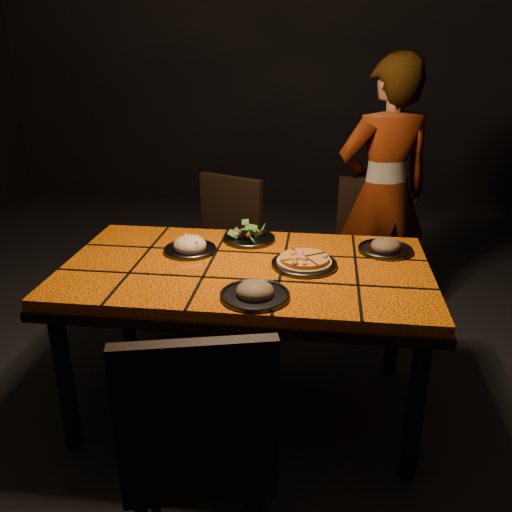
# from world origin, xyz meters

# --- Properties ---
(room_shell) EXTENTS (6.04, 7.04, 3.08)m
(room_shell) POSITION_xyz_m (0.00, 0.00, 1.50)
(room_shell) COLOR black
(room_shell) RESTS_ON ground
(dining_table) EXTENTS (1.62, 0.92, 0.75)m
(dining_table) POSITION_xyz_m (0.00, 0.00, 0.67)
(dining_table) COLOR orange
(dining_table) RESTS_ON ground
(chair_near) EXTENTS (0.53, 0.53, 0.97)m
(chair_near) POSITION_xyz_m (-0.01, -0.91, 0.55)
(chair_near) COLOR black
(chair_near) RESTS_ON ground
(chair_far_left) EXTENTS (0.55, 0.55, 0.92)m
(chair_far_left) POSITION_xyz_m (-0.26, 0.80, 0.53)
(chair_far_left) COLOR black
(chair_far_left) RESTS_ON ground
(chair_far_right) EXTENTS (0.41, 0.41, 0.90)m
(chair_far_right) POSITION_xyz_m (0.62, 0.96, 0.52)
(chair_far_right) COLOR black
(chair_far_right) RESTS_ON ground
(diner) EXTENTS (0.69, 0.57, 1.61)m
(diner) POSITION_xyz_m (0.68, 1.03, 0.81)
(diner) COLOR brown
(diner) RESTS_ON ground
(plate_pizza) EXTENTS (0.33, 0.33, 0.04)m
(plate_pizza) POSITION_xyz_m (0.25, 0.02, 0.77)
(plate_pizza) COLOR #353539
(plate_pizza) RESTS_ON dining_table
(plate_pasta) EXTENTS (0.25, 0.25, 0.08)m
(plate_pasta) POSITION_xyz_m (-0.28, 0.13, 0.77)
(plate_pasta) COLOR #353539
(plate_pasta) RESTS_ON dining_table
(plate_salad) EXTENTS (0.26, 0.26, 0.07)m
(plate_salad) POSITION_xyz_m (-0.03, 0.31, 0.78)
(plate_salad) COLOR #353539
(plate_salad) RESTS_ON dining_table
(plate_mushroom_a) EXTENTS (0.27, 0.27, 0.09)m
(plate_mushroom_a) POSITION_xyz_m (0.08, -0.31, 0.77)
(plate_mushroom_a) COLOR #353539
(plate_mushroom_a) RESTS_ON dining_table
(plate_mushroom_b) EXTENTS (0.25, 0.25, 0.08)m
(plate_mushroom_b) POSITION_xyz_m (0.62, 0.25, 0.77)
(plate_mushroom_b) COLOR #353539
(plate_mushroom_b) RESTS_ON dining_table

